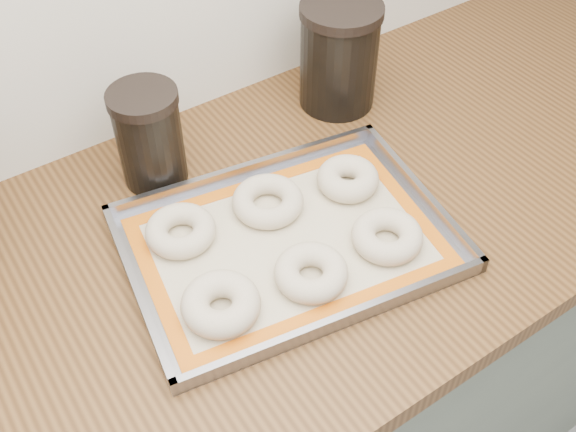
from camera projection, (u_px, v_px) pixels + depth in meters
cabinet at (284, 381)px, 1.35m from camera, size 3.00×0.65×0.86m
countertop at (283, 230)px, 1.03m from camera, size 3.06×0.68×0.04m
baking_tray at (288, 241)px, 0.98m from camera, size 0.51×0.40×0.03m
baking_mat at (288, 242)px, 0.98m from camera, size 0.46×0.35×0.00m
bagel_front_left at (221, 304)px, 0.88m from camera, size 0.11×0.11×0.04m
bagel_front_mid at (311, 273)px, 0.92m from camera, size 0.14×0.14×0.03m
bagel_front_right at (387, 236)px, 0.96m from camera, size 0.10×0.10×0.03m
bagel_back_left at (181, 231)px, 0.97m from camera, size 0.12×0.12×0.03m
bagel_back_mid at (268, 201)px, 1.02m from camera, size 0.13×0.13×0.03m
bagel_back_right at (348, 179)px, 1.05m from camera, size 0.10×0.10×0.04m
canister_mid at (149, 137)px, 1.02m from camera, size 0.11×0.11×0.16m
canister_right at (339, 56)px, 1.16m from camera, size 0.14×0.14×0.19m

